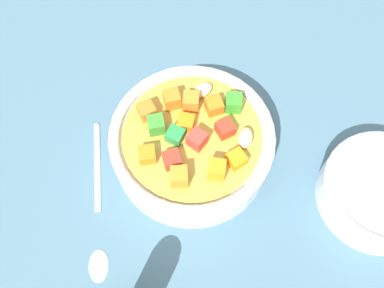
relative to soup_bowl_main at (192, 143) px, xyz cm
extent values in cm
cube|color=#42667A|center=(0.00, 0.02, -4.16)|extent=(140.00, 140.00, 2.00)
cylinder|color=white|center=(0.00, 0.02, -0.78)|extent=(18.50, 18.50, 4.77)
torus|color=white|center=(0.00, 0.02, 1.97)|extent=(18.61, 18.61, 1.22)
cylinder|color=#B19638|center=(0.00, 0.02, 1.80)|extent=(15.65, 15.65, 0.40)
cube|color=orange|center=(-5.24, -0.34, 3.05)|extent=(2.49, 2.49, 2.10)
cube|color=orange|center=(0.34, 5.50, 2.69)|extent=(2.29, 2.29, 1.38)
cube|color=green|center=(0.79, -5.78, 3.02)|extent=(2.46, 2.46, 2.03)
cube|color=red|center=(-1.43, -3.35, 2.75)|extent=(1.83, 1.83, 1.49)
cube|color=red|center=(-1.12, -0.23, 2.91)|extent=(2.33, 2.33, 1.82)
cube|color=orange|center=(4.76, 3.15, 2.86)|extent=(1.87, 1.87, 1.71)
cube|color=orange|center=(4.60, 0.02, 3.01)|extent=(2.16, 2.16, 2.01)
cube|color=red|center=(-1.83, 3.49, 2.73)|extent=(2.14, 2.14, 1.46)
cube|color=orange|center=(1.61, -3.74, 2.83)|extent=(2.07, 2.07, 1.66)
cube|color=orange|center=(1.36, -0.36, 2.72)|extent=(2.51, 2.51, 1.43)
cube|color=#25833E|center=(0.58, 1.77, 2.67)|extent=(2.47, 2.47, 1.34)
cube|color=#388F2C|center=(2.59, 3.08, 2.98)|extent=(2.23, 2.23, 1.95)
cube|color=orange|center=(-4.00, 3.79, 3.03)|extent=(2.36, 2.36, 2.06)
ellipsoid|color=beige|center=(-3.45, -4.71, 2.72)|extent=(2.93, 2.82, 1.44)
ellipsoid|color=beige|center=(4.24, -3.79, 2.52)|extent=(2.02, 2.73, 1.03)
cube|color=orange|center=(3.32, -1.73, 2.98)|extent=(2.47, 2.47, 1.96)
cube|color=orange|center=(-5.10, -2.53, 2.68)|extent=(1.84, 1.84, 1.36)
cylinder|color=silver|center=(4.18, 10.73, -2.79)|extent=(10.75, 5.15, 0.75)
ellipsoid|color=silver|center=(-6.61, 15.33, -2.75)|extent=(4.12, 3.40, 0.83)
cylinder|color=white|center=(-15.20, -15.57, -1.41)|extent=(13.34, 13.34, 3.52)
camera|label=1|loc=(-18.03, 10.18, 42.87)|focal=38.68mm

